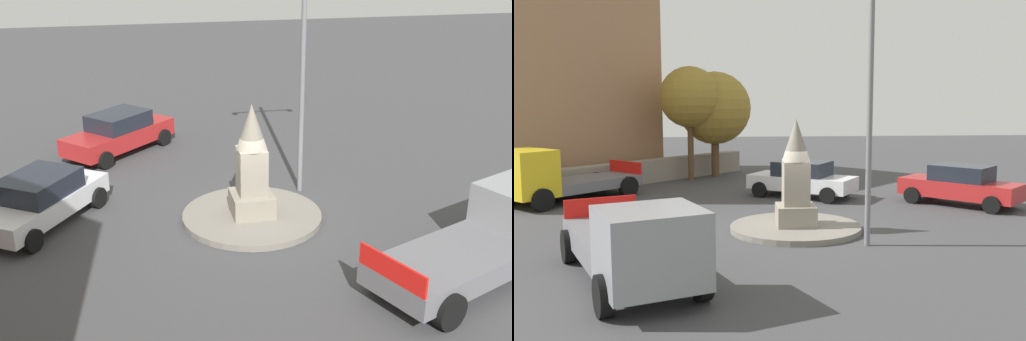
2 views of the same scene
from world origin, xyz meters
The scene contains 12 objects.
ground_plane centered at (0.00, 0.00, 0.00)m, with size 80.00×80.00×0.00m, color #424244.
traffic_island centered at (0.00, 0.00, 0.09)m, with size 4.06×4.06×0.18m, color gray.
monument centered at (0.00, 0.00, 1.65)m, with size 1.19×1.19×3.30m.
streetlamp centered at (1.95, 1.77, 4.89)m, with size 2.85×0.28×8.23m.
car_white_approaching centered at (-5.94, 1.00, 0.77)m, with size 3.79×4.55×1.48m.
car_red_parked_right centered at (-3.67, 6.74, 0.79)m, with size 4.30×4.26×1.54m.
truck_yellow_parked_left centered at (-5.28, -8.78, 1.00)m, with size 5.44×5.24×2.17m.
truck_grey_waiting centered at (5.13, -4.16, 0.95)m, with size 6.08×4.06×1.98m.
stone_boundary_wall centered at (-8.26, -8.11, 0.54)m, with size 18.39×0.70×1.07m, color gray.
corner_building centered at (-11.55, -11.34, 5.63)m, with size 10.85×6.21×11.27m, color #A87A56.
tree_near_wall centered at (-12.27, -2.60, 3.48)m, with size 3.65×3.65×5.32m.
tree_mid_cluster centered at (-11.12, -3.77, 4.03)m, with size 2.95×2.95×5.53m.
Camera 2 is at (17.89, -2.25, 4.24)m, focal length 41.67 mm.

